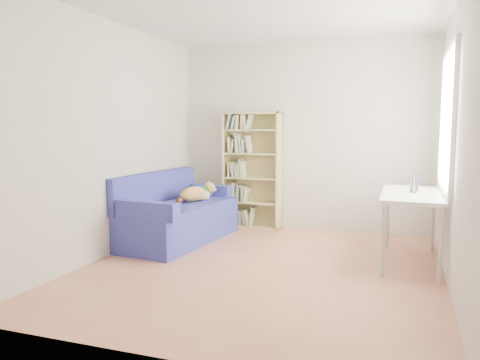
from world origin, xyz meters
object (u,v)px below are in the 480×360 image
object	(u,v)px
sofa	(176,215)
bookshelf	(252,175)
pen_cup	(414,187)
desk	(412,199)

from	to	relation	value
sofa	bookshelf	bearing A→B (deg)	64.61
pen_cup	sofa	bearing A→B (deg)	179.50
bookshelf	desk	world-z (taller)	bookshelf
bookshelf	pen_cup	xyz separation A→B (m)	(2.15, -1.11, 0.05)
bookshelf	pen_cup	bearing A→B (deg)	-27.27
pen_cup	bookshelf	bearing A→B (deg)	152.73
sofa	desk	size ratio (longest dim) A/B	1.40
sofa	bookshelf	world-z (taller)	bookshelf
desk	pen_cup	distance (m)	0.13
bookshelf	desk	xyz separation A→B (m)	(2.13, -1.14, -0.08)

